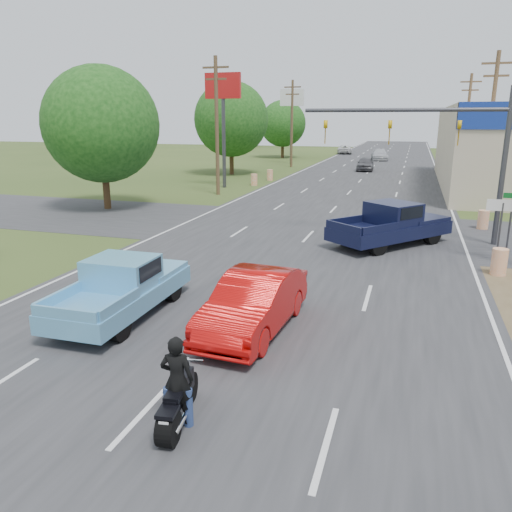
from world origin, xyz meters
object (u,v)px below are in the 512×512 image
(distant_car_white, at_px, (345,149))
(navy_pickup, at_px, (393,224))
(red_convertible, at_px, (254,303))
(motorcycle, at_px, (177,405))
(blue_pickup, at_px, (124,286))
(distant_car_grey, at_px, (365,164))
(distant_car_silver, at_px, (380,155))
(rider, at_px, (177,385))

(distant_car_white, bearing_deg, navy_pickup, 92.67)
(red_convertible, bearing_deg, motorcycle, -86.52)
(red_convertible, height_order, motorcycle, red_convertible)
(blue_pickup, bearing_deg, motorcycle, -50.07)
(red_convertible, height_order, distant_car_grey, red_convertible)
(navy_pickup, bearing_deg, distant_car_silver, 133.79)
(distant_car_grey, distance_m, distant_car_white, 28.41)
(motorcycle, xyz_separation_m, distant_car_white, (-7.35, 77.96, 0.24))
(red_convertible, height_order, blue_pickup, blue_pickup)
(distant_car_grey, bearing_deg, red_convertible, -90.94)
(distant_car_silver, bearing_deg, blue_pickup, -100.99)
(red_convertible, relative_size, distant_car_grey, 1.09)
(motorcycle, distance_m, distant_car_silver, 66.00)
(motorcycle, xyz_separation_m, distant_car_grey, (-1.35, 50.20, 0.29))
(navy_pickup, bearing_deg, motorcycle, -62.03)
(rider, distance_m, navy_pickup, 16.04)
(distant_car_grey, bearing_deg, distant_car_white, 99.54)
(blue_pickup, bearing_deg, navy_pickup, 56.61)
(red_convertible, height_order, navy_pickup, navy_pickup)
(blue_pickup, bearing_deg, rider, -49.84)
(rider, bearing_deg, red_convertible, -98.33)
(navy_pickup, height_order, distant_car_white, navy_pickup)
(navy_pickup, distance_m, distant_car_silver, 50.38)
(red_convertible, height_order, rider, rider)
(red_convertible, bearing_deg, distant_car_white, 99.40)
(red_convertible, distance_m, distant_car_grey, 45.57)
(distant_car_white, bearing_deg, rider, 88.48)
(rider, xyz_separation_m, distant_car_white, (-7.34, 77.92, -0.15))
(rider, bearing_deg, distant_car_white, -92.69)
(navy_pickup, height_order, distant_car_grey, navy_pickup)
(rider, relative_size, distant_car_white, 0.34)
(distant_car_silver, bearing_deg, distant_car_white, 110.31)
(rider, height_order, distant_car_silver, rider)
(red_convertible, distance_m, distant_car_white, 73.69)
(red_convertible, xyz_separation_m, distant_car_silver, (-0.89, 61.35, -0.04))
(rider, distance_m, distant_car_grey, 50.17)
(motorcycle, height_order, rider, rider)
(rider, distance_m, distant_car_white, 78.26)
(distant_car_white, bearing_deg, distant_car_grey, 95.30)
(red_convertible, bearing_deg, distant_car_grey, 95.37)
(red_convertible, relative_size, blue_pickup, 0.92)
(motorcycle, xyz_separation_m, distant_car_silver, (-0.88, 65.99, 0.30))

